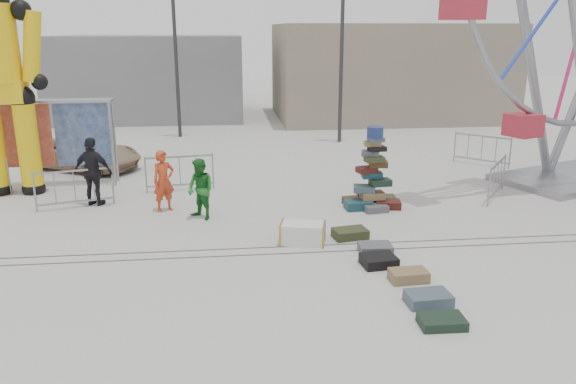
{
  "coord_description": "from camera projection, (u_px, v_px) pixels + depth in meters",
  "views": [
    {
      "loc": [
        -1.9,
        -10.74,
        4.72
      ],
      "look_at": [
        -0.54,
        1.51,
        1.14
      ],
      "focal_mm": 35.0,
      "sensor_mm": 36.0,
      "label": 1
    }
  ],
  "objects": [
    {
      "name": "ground",
      "position": [
        321.0,
        263.0,
        11.77
      ],
      "size": [
        90.0,
        90.0,
        0.0
      ],
      "primitive_type": "plane",
      "color": "#9E9E99",
      "rests_on": "ground"
    },
    {
      "name": "track_line_near",
      "position": [
        317.0,
        252.0,
        12.34
      ],
      "size": [
        40.0,
        0.04,
        0.01
      ],
      "primitive_type": "cube",
      "color": "#47443F",
      "rests_on": "ground"
    },
    {
      "name": "track_line_far",
      "position": [
        314.0,
        245.0,
        12.72
      ],
      "size": [
        40.0,
        0.04,
        0.01
      ],
      "primitive_type": "cube",
      "color": "#47443F",
      "rests_on": "ground"
    },
    {
      "name": "building_right",
      "position": [
        387.0,
        71.0,
        30.91
      ],
      "size": [
        12.0,
        8.0,
        5.0
      ],
      "primitive_type": "cube",
      "color": "gray",
      "rests_on": "ground"
    },
    {
      "name": "building_left",
      "position": [
        151.0,
        76.0,
        31.52
      ],
      "size": [
        10.0,
        8.0,
        4.4
      ],
      "primitive_type": "cube",
      "color": "gray",
      "rests_on": "ground"
    },
    {
      "name": "lamp_post_right",
      "position": [
        344.0,
        35.0,
        23.26
      ],
      "size": [
        1.41,
        0.25,
        8.0
      ],
      "color": "#2D2D30",
      "rests_on": "ground"
    },
    {
      "name": "lamp_post_left",
      "position": [
        177.0,
        35.0,
        24.42
      ],
      "size": [
        1.41,
        0.25,
        8.0
      ],
      "color": "#2D2D30",
      "rests_on": "ground"
    },
    {
      "name": "suitcase_tower",
      "position": [
        372.0,
        185.0,
        15.36
      ],
      "size": [
        1.56,
        1.4,
        2.23
      ],
      "rotation": [
        0.0,
        0.0,
        -0.01
      ],
      "color": "#18414A",
      "rests_on": "ground"
    },
    {
      "name": "crash_test_dummy",
      "position": [
        1.0,
        75.0,
        15.82
      ],
      "size": [
        2.59,
        1.15,
        6.59
      ],
      "rotation": [
        0.0,
        0.0,
        0.01
      ],
      "color": "black",
      "rests_on": "ground"
    },
    {
      "name": "banner_scaffold",
      "position": [
        52.0,
        122.0,
        17.13
      ],
      "size": [
        3.71,
        0.69,
        2.68
      ],
      "rotation": [
        0.0,
        0.0,
        0.02
      ],
      "color": "gray",
      "rests_on": "ground"
    },
    {
      "name": "steamer_trunk",
      "position": [
        303.0,
        233.0,
        12.82
      ],
      "size": [
        1.13,
        0.81,
        0.47
      ],
      "primitive_type": "cube",
      "rotation": [
        0.0,
        0.0,
        -0.24
      ],
      "color": "silver",
      "rests_on": "ground"
    },
    {
      "name": "row_case_0",
      "position": [
        350.0,
        233.0,
        13.18
      ],
      "size": [
        0.86,
        0.64,
        0.22
      ],
      "primitive_type": "cube",
      "rotation": [
        0.0,
        0.0,
        0.17
      ],
      "color": "#343B1D",
      "rests_on": "ground"
    },
    {
      "name": "row_case_1",
      "position": [
        375.0,
        248.0,
        12.36
      ],
      "size": [
        0.74,
        0.55,
        0.17
      ],
      "primitive_type": "cube",
      "rotation": [
        0.0,
        0.0,
        -0.04
      ],
      "color": "#56585D",
      "rests_on": "ground"
    },
    {
      "name": "row_case_2",
      "position": [
        379.0,
        261.0,
        11.63
      ],
      "size": [
        0.77,
        0.65,
        0.21
      ],
      "primitive_type": "cube",
      "rotation": [
        0.0,
        0.0,
        0.12
      ],
      "color": "black",
      "rests_on": "ground"
    },
    {
      "name": "row_case_3",
      "position": [
        409.0,
        276.0,
        10.92
      ],
      "size": [
        0.75,
        0.49,
        0.22
      ],
      "primitive_type": "cube",
      "rotation": [
        0.0,
        0.0,
        0.06
      ],
      "color": "olive",
      "rests_on": "ground"
    },
    {
      "name": "row_case_4",
      "position": [
        428.0,
        298.0,
        9.99
      ],
      "size": [
        0.81,
        0.57,
        0.21
      ],
      "primitive_type": "cube",
      "rotation": [
        0.0,
        0.0,
        0.06
      ],
      "color": "#455662",
      "rests_on": "ground"
    },
    {
      "name": "row_case_5",
      "position": [
        442.0,
        321.0,
        9.26
      ],
      "size": [
        0.76,
        0.52,
        0.16
      ],
      "primitive_type": "cube",
      "rotation": [
        0.0,
        0.0,
        -0.03
      ],
      "color": "black",
      "rests_on": "ground"
    },
    {
      "name": "barricade_dummy_b",
      "position": [
        75.0,
        189.0,
        15.26
      ],
      "size": [
        1.95,
        0.63,
        1.1
      ],
      "primitive_type": null,
      "rotation": [
        0.0,
        0.0,
        0.27
      ],
      "color": "gray",
      "rests_on": "ground"
    },
    {
      "name": "barricade_dummy_c",
      "position": [
        180.0,
        173.0,
        16.94
      ],
      "size": [
        1.99,
        0.39,
        1.1
      ],
      "primitive_type": null,
      "rotation": [
        0.0,
        0.0,
        0.14
      ],
      "color": "gray",
      "rests_on": "ground"
    },
    {
      "name": "barricade_wheel_front",
      "position": [
        497.0,
        179.0,
        16.21
      ],
      "size": [
        1.3,
        1.65,
        1.1
      ],
      "primitive_type": null,
      "rotation": [
        0.0,
        0.0,
        0.92
      ],
      "color": "gray",
      "rests_on": "ground"
    },
    {
      "name": "barricade_wheel_back",
      "position": [
        482.0,
        150.0,
        20.18
      ],
      "size": [
        1.52,
        1.45,
        1.1
      ],
      "primitive_type": null,
      "rotation": [
        0.0,
        0.0,
        -0.76
      ],
      "color": "gray",
      "rests_on": "ground"
    },
    {
      "name": "pedestrian_red",
      "position": [
        164.0,
        181.0,
        14.97
      ],
      "size": [
        0.72,
        0.64,
        1.66
      ],
      "primitive_type": "imported",
      "rotation": [
        0.0,
        0.0,
        0.51
      ],
      "color": "#BA381A",
      "rests_on": "ground"
    },
    {
      "name": "pedestrian_green",
      "position": [
        201.0,
        189.0,
        14.34
      ],
      "size": [
        0.96,
        0.96,
        1.57
      ],
      "primitive_type": "imported",
      "rotation": [
        0.0,
        0.0,
        -0.8
      ],
      "color": "#1A6A22",
      "rests_on": "ground"
    },
    {
      "name": "pedestrian_black",
      "position": [
        93.0,
        172.0,
        15.41
      ],
      "size": [
        1.21,
        0.8,
        1.91
      ],
      "primitive_type": "imported",
      "rotation": [
        0.0,
        0.0,
        2.81
      ],
      "color": "black",
      "rests_on": "ground"
    },
    {
      "name": "parked_suv",
      "position": [
        84.0,
        153.0,
        19.61
      ],
      "size": [
        4.52,
        3.63,
        1.14
      ],
      "primitive_type": "imported",
      "rotation": [
        0.0,
        0.0,
        1.07
      ],
      "color": "tan",
      "rests_on": "ground"
    }
  ]
}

